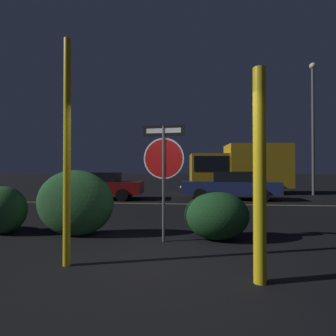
% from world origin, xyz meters
% --- Properties ---
extents(ground_plane, '(260.00, 260.00, 0.00)m').
position_xyz_m(ground_plane, '(0.00, 0.00, 0.00)').
color(ground_plane, black).
extents(road_center_stripe, '(40.42, 0.12, 0.01)m').
position_xyz_m(road_center_stripe, '(0.00, 7.65, 0.00)').
color(road_center_stripe, gold).
rests_on(road_center_stripe, ground_plane).
extents(stop_sign, '(0.89, 0.11, 2.40)m').
position_xyz_m(stop_sign, '(-0.12, 1.51, 1.70)').
color(stop_sign, '#4C4C51').
rests_on(stop_sign, ground_plane).
extents(yellow_pole_left, '(0.11, 0.11, 3.51)m').
position_xyz_m(yellow_pole_left, '(-1.45, -0.00, 1.76)').
color(yellow_pole_left, yellow).
rests_on(yellow_pole_left, ground_plane).
extents(yellow_pole_right, '(0.17, 0.17, 2.81)m').
position_xyz_m(yellow_pole_right, '(1.36, -0.35, 1.40)').
color(yellow_pole_right, yellow).
rests_on(yellow_pole_right, ground_plane).
extents(hedge_bush_1, '(1.10, 0.82, 1.10)m').
position_xyz_m(hedge_bush_1, '(-3.91, 1.82, 0.55)').
color(hedge_bush_1, '#285B2D').
rests_on(hedge_bush_1, ground_plane).
extents(hedge_bush_2, '(1.78, 0.75, 1.47)m').
position_xyz_m(hedge_bush_2, '(-2.15, 1.77, 0.74)').
color(hedge_bush_2, '#285B2D').
rests_on(hedge_bush_2, ground_plane).
extents(hedge_bush_3, '(1.36, 0.99, 1.02)m').
position_xyz_m(hedge_bush_3, '(0.98, 1.77, 0.51)').
color(hedge_bush_3, '#19421E').
rests_on(hedge_bush_3, ground_plane).
extents(passing_car_2, '(4.77, 2.32, 1.38)m').
position_xyz_m(passing_car_2, '(-4.38, 9.22, 0.70)').
color(passing_car_2, maroon).
rests_on(passing_car_2, ground_plane).
extents(passing_car_3, '(4.96, 2.01, 1.42)m').
position_xyz_m(passing_car_3, '(2.35, 9.72, 0.71)').
color(passing_car_3, navy).
rests_on(passing_car_3, ground_plane).
extents(delivery_truck, '(6.35, 2.86, 3.15)m').
position_xyz_m(delivery_truck, '(3.36, 13.38, 1.68)').
color(delivery_truck, gold).
rests_on(delivery_truck, ground_plane).
extents(street_lamp, '(0.37, 0.37, 8.01)m').
position_xyz_m(street_lamp, '(7.67, 12.68, 4.67)').
color(street_lamp, '#4C4C51').
rests_on(street_lamp, ground_plane).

